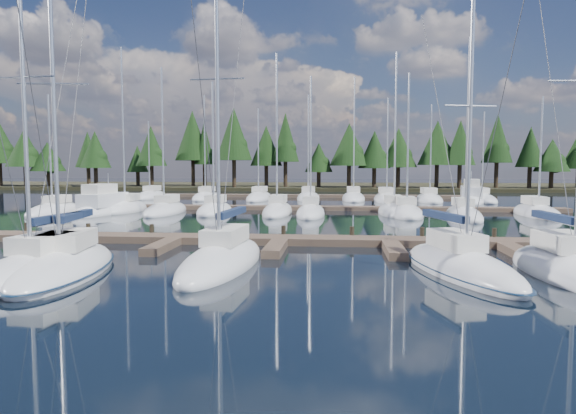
# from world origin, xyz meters

# --- Properties ---
(ground) EXTENTS (260.00, 260.00, 0.00)m
(ground) POSITION_xyz_m (0.00, 30.00, 0.00)
(ground) COLOR black
(ground) RESTS_ON ground
(far_shore) EXTENTS (220.00, 30.00, 0.60)m
(far_shore) POSITION_xyz_m (0.00, 90.00, 0.30)
(far_shore) COLOR black
(far_shore) RESTS_ON ground
(main_dock) EXTENTS (44.00, 6.13, 0.90)m
(main_dock) POSITION_xyz_m (0.00, 17.36, 0.20)
(main_dock) COLOR brown
(main_dock) RESTS_ON ground
(back_docks) EXTENTS (50.00, 21.80, 0.40)m
(back_docks) POSITION_xyz_m (0.00, 49.58, 0.20)
(back_docks) COLOR brown
(back_docks) RESTS_ON ground
(front_sailboat_1) EXTENTS (4.58, 9.59, 13.81)m
(front_sailboat_1) POSITION_xyz_m (-7.96, 8.95, 0.28)
(front_sailboat_1) COLOR silver
(front_sailboat_1) RESTS_ON ground
(front_sailboat_2) EXTENTS (3.63, 7.96, 14.04)m
(front_sailboat_2) POSITION_xyz_m (-8.56, 8.10, 0.29)
(front_sailboat_2) COLOR silver
(front_sailboat_2) RESTS_ON ground
(front_sailboat_3) EXTENTS (3.26, 9.57, 14.57)m
(front_sailboat_3) POSITION_xyz_m (-1.83, 11.02, 0.29)
(front_sailboat_3) COLOR silver
(front_sailboat_3) RESTS_ON ground
(front_sailboat_4) EXTENTS (4.84, 9.42, 12.27)m
(front_sailboat_4) POSITION_xyz_m (8.17, 10.52, 0.28)
(front_sailboat_4) COLOR silver
(front_sailboat_4) RESTS_ON ground
(front_sailboat_5) EXTENTS (3.43, 8.72, 13.90)m
(front_sailboat_5) POSITION_xyz_m (12.40, 10.48, 0.29)
(front_sailboat_5) COLOR silver
(front_sailboat_5) RESTS_ON ground
(back_sailboat_rows) EXTENTS (45.93, 31.34, 16.26)m
(back_sailboat_rows) POSITION_xyz_m (-0.01, 44.87, 0.26)
(back_sailboat_rows) COLOR silver
(back_sailboat_rows) RESTS_ON ground
(motor_yacht_left) EXTENTS (4.23, 9.33, 4.50)m
(motor_yacht_left) POSITION_xyz_m (-18.24, 34.13, 0.50)
(motor_yacht_left) COLOR silver
(motor_yacht_left) RESTS_ON ground
(motor_yacht_right) EXTENTS (4.78, 9.56, 4.57)m
(motor_yacht_right) POSITION_xyz_m (19.08, 52.41, 0.50)
(motor_yacht_right) COLOR silver
(motor_yacht_right) RESTS_ON ground
(tree_line) EXTENTS (186.70, 11.70, 13.99)m
(tree_line) POSITION_xyz_m (-4.05, 80.21, 7.55)
(tree_line) COLOR black
(tree_line) RESTS_ON far_shore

